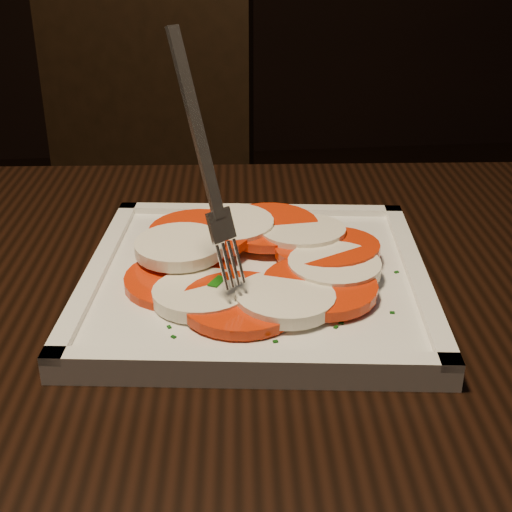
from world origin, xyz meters
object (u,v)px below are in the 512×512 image
Objects in this scene: table at (212,449)px; chair at (134,198)px; plate at (256,281)px; fork at (197,157)px.

table is 0.88m from chair.
table is 1.36× the size of chair.
fork is at bearing -142.33° from plate.
plate is at bearing 60.51° from table.
chair is at bearing 97.00° from table.
chair is 0.90m from fork.
table is at bearing -64.66° from chair.
chair is 5.35× the size of fork.
chair is (-0.11, 0.86, -0.12)m from table.
plate is at bearing -60.96° from chair.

